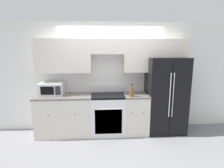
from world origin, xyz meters
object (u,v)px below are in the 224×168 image
(microwave, at_px, (52,89))
(refrigerator, at_px, (165,95))
(bottle, at_px, (131,92))
(oven_range, at_px, (108,114))

(microwave, bearing_deg, refrigerator, -0.75)
(refrigerator, relative_size, bottle, 6.27)
(oven_range, distance_m, refrigerator, 1.43)
(oven_range, xyz_separation_m, microwave, (-1.28, 0.08, 0.60))
(refrigerator, bearing_deg, microwave, 179.25)
(oven_range, relative_size, microwave, 2.10)
(oven_range, distance_m, bottle, 0.79)
(oven_range, height_order, microwave, microwave)
(bottle, bearing_deg, microwave, 171.42)
(oven_range, relative_size, bottle, 3.85)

